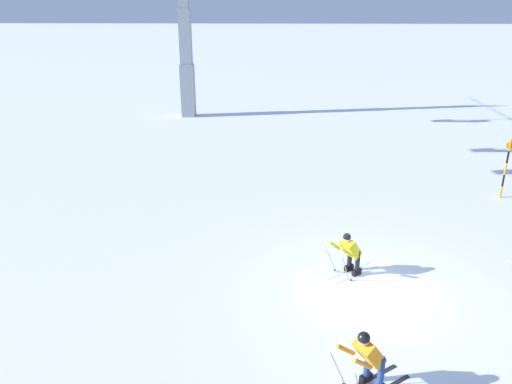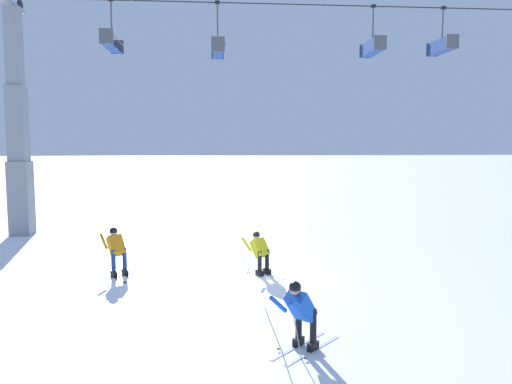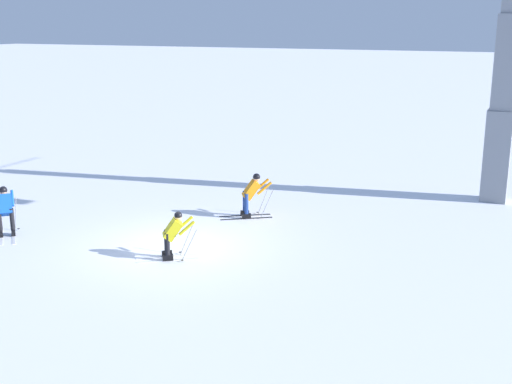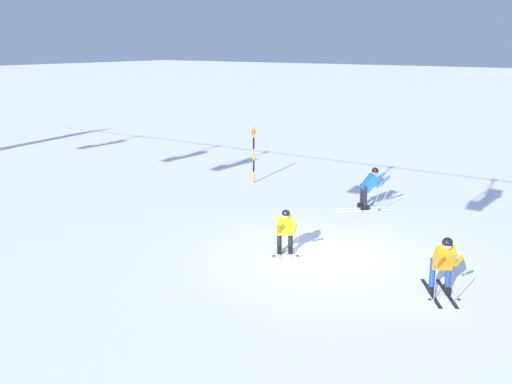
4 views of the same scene
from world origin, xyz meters
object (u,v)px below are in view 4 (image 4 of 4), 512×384
skier_distant_uphill (444,262)px  skier_distant_downhill (370,185)px  skier_carving_main (285,229)px  trail_marker_pole (254,153)px

skier_distant_uphill → skier_distant_downhill: bearing=-52.2°
skier_carving_main → skier_distant_uphill: bearing=176.0°
skier_distant_uphill → skier_distant_downhill: 7.61m
trail_marker_pole → skier_distant_downhill: trail_marker_pole is taller
skier_carving_main → trail_marker_pole: (5.86, -6.67, 0.51)m
skier_carving_main → trail_marker_pole: 8.90m
skier_distant_uphill → skier_distant_downhill: skier_distant_uphill is taller
trail_marker_pole → skier_distant_uphill: size_ratio=1.34×
trail_marker_pole → skier_carving_main: bearing=131.3°
skier_carving_main → skier_distant_uphill: size_ratio=0.93×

